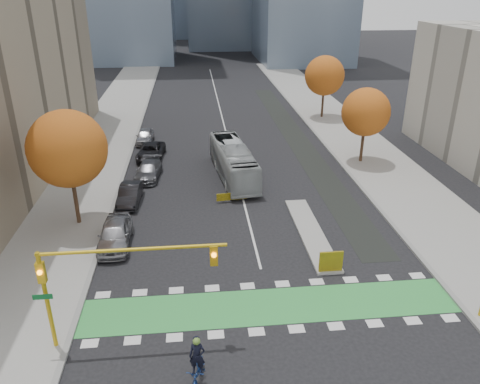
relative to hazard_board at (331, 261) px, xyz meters
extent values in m
plane|color=black|center=(-4.00, -4.20, -0.80)|extent=(300.00, 300.00, 0.00)
cube|color=gray|center=(-17.50, 15.80, -0.73)|extent=(7.00, 120.00, 0.15)
cube|color=gray|center=(9.50, 15.80, -0.73)|extent=(7.00, 120.00, 0.15)
cube|color=gray|center=(-14.00, 15.80, -0.73)|extent=(0.30, 120.00, 0.16)
cube|color=gray|center=(6.00, 15.80, -0.73)|extent=(0.30, 120.00, 0.16)
cube|color=green|center=(-4.00, -2.70, -0.79)|extent=(20.00, 3.00, 0.01)
cube|color=silver|center=(-4.00, 35.80, -0.80)|extent=(0.15, 70.00, 0.01)
cube|color=black|center=(3.50, 25.80, -0.80)|extent=(2.50, 50.00, 0.01)
cube|color=gray|center=(0.00, 4.80, -0.72)|extent=(1.60, 10.00, 0.16)
cube|color=yellow|center=(0.00, 0.00, 0.00)|extent=(1.40, 0.12, 1.30)
cylinder|color=#332114|center=(-16.00, 7.80, 1.82)|extent=(0.28, 0.28, 5.25)
sphere|color=#995912|center=(-16.00, 7.80, 4.83)|extent=(5.20, 5.20, 5.20)
cylinder|color=#332114|center=(8.00, 17.80, 1.47)|extent=(0.28, 0.28, 4.55)
sphere|color=#995912|center=(8.00, 17.80, 4.08)|extent=(4.40, 4.40, 4.40)
cylinder|color=#332114|center=(8.50, 33.80, 1.65)|extent=(0.28, 0.28, 4.90)
sphere|color=#995912|center=(8.50, 33.80, 4.45)|extent=(4.80, 4.80, 4.80)
cylinder|color=#BF9914|center=(-14.50, -4.70, 1.80)|extent=(0.20, 0.20, 5.20)
cylinder|color=#BF9914|center=(-10.50, -4.70, 4.30)|extent=(8.20, 0.16, 0.16)
cube|color=#BF9914|center=(-14.50, -4.70, 3.40)|extent=(0.35, 0.28, 1.00)
sphere|color=orange|center=(-14.50, -4.88, 3.50)|extent=(0.22, 0.22, 0.22)
cube|color=#BF9914|center=(-7.00, -4.70, 3.80)|extent=(0.35, 0.28, 1.00)
sphere|color=orange|center=(-7.00, -4.88, 3.90)|extent=(0.22, 0.22, 0.22)
cube|color=#0C5926|center=(-14.50, -5.10, 2.40)|extent=(0.85, 0.04, 0.25)
imported|color=navy|center=(-7.91, -7.50, -0.25)|extent=(1.14, 2.21, 1.10)
imported|color=black|center=(-7.91, -7.50, 0.69)|extent=(0.76, 0.58, 1.88)
sphere|color=#597F2D|center=(-7.91, -7.50, 1.47)|extent=(0.32, 0.32, 0.32)
imported|color=#A5ABAD|center=(-4.35, 15.42, 0.67)|extent=(3.65, 10.78, 2.94)
imported|color=gray|center=(-13.00, 4.56, 0.04)|extent=(2.03, 4.93, 1.67)
imported|color=black|center=(-12.79, 10.98, -0.09)|extent=(1.69, 4.35, 1.41)
imported|color=#4F4F54|center=(-11.73, 15.98, -0.11)|extent=(2.39, 4.92, 1.38)
imported|color=black|center=(-11.88, 20.98, -0.11)|extent=(2.78, 5.19, 1.39)
imported|color=#99989D|center=(-12.84, 25.98, -0.08)|extent=(1.82, 4.29, 1.45)
camera|label=1|loc=(-7.66, -22.52, 14.90)|focal=35.00mm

